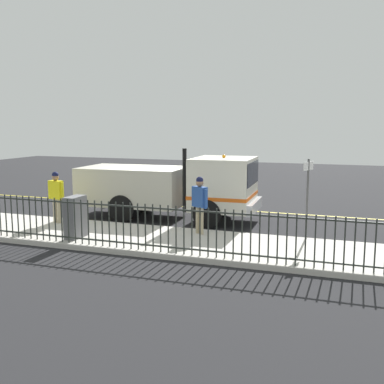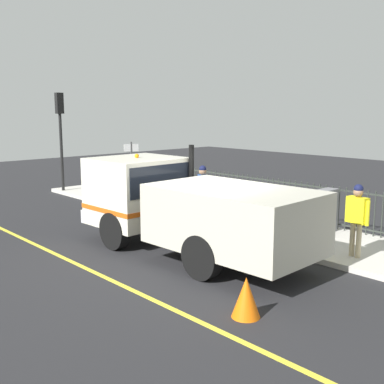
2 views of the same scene
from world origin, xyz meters
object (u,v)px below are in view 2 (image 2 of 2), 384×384
object	(u,v)px
work_truck	(179,202)
traffic_cone	(246,297)
pedestrian_distant	(357,213)
traffic_light_near	(60,122)
worker_standing	(203,187)
utility_cabinet	(326,211)
street_sign	(132,167)

from	to	relation	value
work_truck	traffic_cone	distance (m)	4.07
pedestrian_distant	traffic_light_near	bearing A→B (deg)	-170.29
work_truck	worker_standing	size ratio (longest dim) A/B	3.77
worker_standing	pedestrian_distant	world-z (taller)	worker_standing
worker_standing	utility_cabinet	xyz separation A→B (m)	(1.64, -3.23, -0.45)
pedestrian_distant	utility_cabinet	distance (m)	2.31
pedestrian_distant	street_sign	bearing A→B (deg)	-168.66
pedestrian_distant	worker_standing	bearing A→B (deg)	-170.98
traffic_light_near	street_sign	xyz separation A→B (m)	(-0.02, -5.01, -1.44)
traffic_light_near	utility_cabinet	size ratio (longest dim) A/B	3.36
worker_standing	work_truck	bearing A→B (deg)	-24.01
pedestrian_distant	street_sign	xyz separation A→B (m)	(-0.57, 8.01, 0.39)
traffic_light_near	street_sign	world-z (taller)	traffic_light_near
worker_standing	traffic_light_near	bearing A→B (deg)	-145.43
pedestrian_distant	traffic_light_near	distance (m)	13.17
worker_standing	pedestrian_distant	size ratio (longest dim) A/B	1.01
pedestrian_distant	traffic_light_near	size ratio (longest dim) A/B	0.42
traffic_light_near	street_sign	size ratio (longest dim) A/B	1.76
work_truck	traffic_light_near	world-z (taller)	traffic_light_near
work_truck	worker_standing	bearing A→B (deg)	32.14
utility_cabinet	traffic_cone	size ratio (longest dim) A/B	1.69
worker_standing	street_sign	size ratio (longest dim) A/B	0.75
work_truck	utility_cabinet	xyz separation A→B (m)	(3.94, -1.66, -0.52)
worker_standing	pedestrian_distant	distance (m)	4.95
street_sign	traffic_light_near	bearing A→B (deg)	89.82
worker_standing	street_sign	distance (m)	3.12
worker_standing	traffic_light_near	size ratio (longest dim) A/B	0.43
work_truck	worker_standing	world-z (taller)	work_truck
street_sign	pedestrian_distant	bearing A→B (deg)	-85.94
work_truck	traffic_cone	world-z (taller)	work_truck
pedestrian_distant	street_sign	distance (m)	8.04
work_truck	traffic_light_near	xyz separation A→B (m)	(1.91, 9.65, 1.75)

